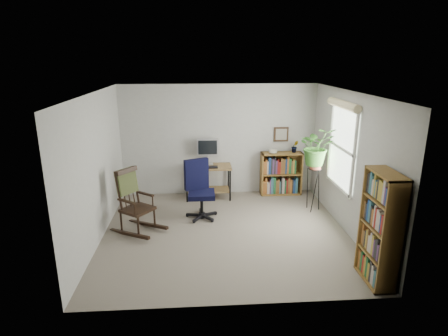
{
  "coord_description": "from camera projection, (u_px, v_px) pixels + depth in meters",
  "views": [
    {
      "loc": [
        -0.45,
        -5.92,
        2.94
      ],
      "look_at": [
        0.0,
        0.4,
        1.05
      ],
      "focal_mm": 30.0,
      "sensor_mm": 36.0,
      "label": 1
    }
  ],
  "objects": [
    {
      "name": "rocking_chair",
      "position": [
        137.0,
        201.0,
        6.4
      ],
      "size": [
        1.14,
        1.06,
        1.14
      ],
      "primitive_type": null,
      "rotation": [
        0.0,
        0.0,
        0.92
      ],
      "color": "black",
      "rests_on": "floor"
    },
    {
      "name": "low_bookshelf",
      "position": [
        281.0,
        173.0,
        8.23
      ],
      "size": [
        0.89,
        0.3,
        0.94
      ],
      "primitive_type": null,
      "color": "olive",
      "rests_on": "floor"
    },
    {
      "name": "spider_plant",
      "position": [
        318.0,
        128.0,
        7.0
      ],
      "size": [
        1.69,
        1.88,
        1.46
      ],
      "primitive_type": "imported",
      "color": "#326724",
      "rests_on": "plant_stand"
    },
    {
      "name": "wall_right",
      "position": [
        349.0,
        164.0,
        6.33
      ],
      "size": [
        0.0,
        4.0,
        2.4
      ],
      "primitive_type": "cube",
      "color": "#B3B3AE",
      "rests_on": "ground"
    },
    {
      "name": "wall_front",
      "position": [
        239.0,
        215.0,
        4.28
      ],
      "size": [
        4.2,
        0.0,
        2.4
      ],
      "primitive_type": "cube",
      "color": "#B3B3AE",
      "rests_on": "ground"
    },
    {
      "name": "ceiling",
      "position": [
        226.0,
        93.0,
        5.84
      ],
      "size": [
        4.2,
        4.0,
        0.0
      ],
      "primitive_type": "cube",
      "color": "silver",
      "rests_on": "ground"
    },
    {
      "name": "monitor",
      "position": [
        208.0,
        152.0,
        7.99
      ],
      "size": [
        0.46,
        0.16,
        0.56
      ],
      "primitive_type": null,
      "color": "silver",
      "rests_on": "desk"
    },
    {
      "name": "office_chair",
      "position": [
        201.0,
        190.0,
        6.96
      ],
      "size": [
        0.8,
        0.8,
        1.12
      ],
      "primitive_type": null,
      "rotation": [
        0.0,
        0.0,
        0.4
      ],
      "color": "black",
      "rests_on": "floor"
    },
    {
      "name": "wall_back",
      "position": [
        219.0,
        140.0,
        8.1
      ],
      "size": [
        4.2,
        0.0,
        2.4
      ],
      "primitive_type": "cube",
      "color": "#B3B3AE",
      "rests_on": "ground"
    },
    {
      "name": "wall_left",
      "position": [
        96.0,
        169.0,
        6.05
      ],
      "size": [
        0.0,
        4.0,
        2.4
      ],
      "primitive_type": "cube",
      "color": "#B3B3AE",
      "rests_on": "ground"
    },
    {
      "name": "plant_stand",
      "position": [
        314.0,
        186.0,
        7.34
      ],
      "size": [
        0.32,
        0.32,
        1.01
      ],
      "primitive_type": null,
      "rotation": [
        0.0,
        0.0,
        -0.15
      ],
      "color": "black",
      "rests_on": "floor"
    },
    {
      "name": "tall_bookshelf",
      "position": [
        380.0,
        229.0,
        4.91
      ],
      "size": [
        0.29,
        0.68,
        1.55
      ],
      "primitive_type": null,
      "color": "olive",
      "rests_on": "floor"
    },
    {
      "name": "desk",
      "position": [
        208.0,
        182.0,
        8.04
      ],
      "size": [
        0.98,
        0.54,
        0.71
      ],
      "primitive_type": null,
      "color": "olive",
      "rests_on": "floor"
    },
    {
      "name": "floor",
      "position": [
        226.0,
        232.0,
        6.53
      ],
      "size": [
        4.2,
        4.0,
        0.0
      ],
      "primitive_type": "cube",
      "color": "gray",
      "rests_on": "ground"
    },
    {
      "name": "window",
      "position": [
        341.0,
        148.0,
        6.55
      ],
      "size": [
        0.12,
        1.2,
        1.5
      ],
      "primitive_type": null,
      "color": "white",
      "rests_on": "wall_right"
    },
    {
      "name": "potted_plant_small",
      "position": [
        295.0,
        150.0,
        8.1
      ],
      "size": [
        0.13,
        0.24,
        0.11
      ],
      "primitive_type": "imported",
      "color": "#326724",
      "rests_on": "low_bookshelf"
    },
    {
      "name": "framed_picture",
      "position": [
        281.0,
        134.0,
        8.13
      ],
      "size": [
        0.32,
        0.04,
        0.32
      ],
      "primitive_type": null,
      "color": "black",
      "rests_on": "wall_back"
    },
    {
      "name": "keyboard",
      "position": [
        208.0,
        167.0,
        7.82
      ],
      "size": [
        0.4,
        0.15,
        0.02
      ],
      "primitive_type": "cube",
      "color": "black",
      "rests_on": "desk"
    }
  ]
}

